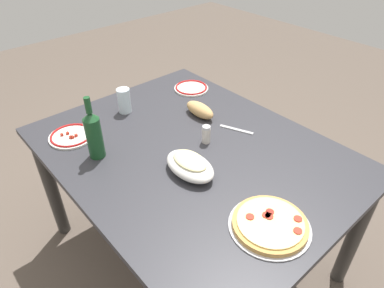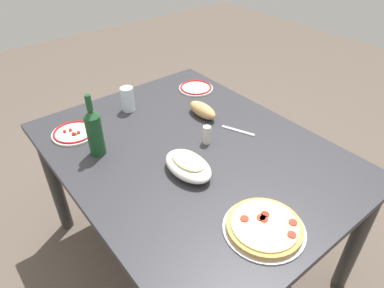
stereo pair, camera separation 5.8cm
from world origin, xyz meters
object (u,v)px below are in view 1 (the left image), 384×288
(side_plate_far, at_px, (71,136))
(spice_shaker, at_px, (206,134))
(baked_pasta_dish, at_px, (190,165))
(bread_loaf, at_px, (200,110))
(wine_bottle, at_px, (94,134))
(side_plate_near, at_px, (191,88))
(dining_table, at_px, (192,167))
(pepperoni_pizza, at_px, (270,224))
(water_glass, at_px, (124,101))

(side_plate_far, distance_m, spice_shaker, 0.64)
(baked_pasta_dish, xyz_separation_m, side_plate_far, (0.56, 0.26, -0.03))
(baked_pasta_dish, distance_m, bread_loaf, 0.45)
(wine_bottle, bearing_deg, side_plate_near, -74.27)
(dining_table, bearing_deg, spice_shaker, -89.49)
(dining_table, height_order, wine_bottle, wine_bottle)
(side_plate_far, bearing_deg, pepperoni_pizza, -164.17)
(bread_loaf, bearing_deg, dining_table, 130.80)
(dining_table, relative_size, pepperoni_pizza, 4.88)
(pepperoni_pizza, distance_m, side_plate_far, 1.00)
(wine_bottle, height_order, side_plate_far, wine_bottle)
(side_plate_near, distance_m, spice_shaker, 0.54)
(water_glass, height_order, side_plate_far, water_glass)
(water_glass, bearing_deg, spice_shaker, -164.75)
(pepperoni_pizza, height_order, bread_loaf, bread_loaf)
(side_plate_near, bearing_deg, dining_table, 139.12)
(baked_pasta_dish, relative_size, bread_loaf, 1.30)
(side_plate_far, bearing_deg, baked_pasta_dish, -155.62)
(side_plate_far, bearing_deg, spice_shaker, -134.66)
(water_glass, bearing_deg, baked_pasta_dish, 173.64)
(side_plate_near, bearing_deg, spice_shaker, 146.10)
(baked_pasta_dish, bearing_deg, bread_loaf, -47.53)
(dining_table, relative_size, side_plate_near, 6.99)
(wine_bottle, bearing_deg, side_plate_far, 6.80)
(baked_pasta_dish, height_order, wine_bottle, wine_bottle)
(side_plate_near, relative_size, bread_loaf, 1.09)
(baked_pasta_dish, relative_size, spice_shaker, 2.76)
(side_plate_far, bearing_deg, side_plate_near, -90.22)
(dining_table, bearing_deg, pepperoni_pizza, 169.71)
(baked_pasta_dish, xyz_separation_m, wine_bottle, (0.36, 0.23, 0.07))
(wine_bottle, distance_m, water_glass, 0.39)
(dining_table, height_order, pepperoni_pizza, pepperoni_pizza)
(water_glass, relative_size, bread_loaf, 0.71)
(wine_bottle, height_order, water_glass, wine_bottle)
(side_plate_near, distance_m, side_plate_far, 0.75)
(water_glass, bearing_deg, wine_bottle, 129.31)
(wine_bottle, height_order, spice_shaker, wine_bottle)
(dining_table, xyz_separation_m, wine_bottle, (0.24, 0.34, 0.22))
(pepperoni_pizza, bearing_deg, baked_pasta_dish, 2.59)
(wine_bottle, xyz_separation_m, side_plate_near, (0.21, -0.73, -0.11))
(pepperoni_pizza, relative_size, side_plate_near, 1.43)
(spice_shaker, bearing_deg, wine_bottle, 60.73)
(dining_table, distance_m, wine_bottle, 0.47)
(pepperoni_pizza, xyz_separation_m, spice_shaker, (0.52, -0.18, 0.03))
(wine_bottle, relative_size, side_plate_far, 1.37)
(pepperoni_pizza, height_order, water_glass, water_glass)
(baked_pasta_dish, bearing_deg, wine_bottle, 32.98)
(dining_table, bearing_deg, baked_pasta_dish, 135.57)
(bread_loaf, bearing_deg, side_plate_near, -32.78)
(water_glass, distance_m, spice_shaker, 0.50)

